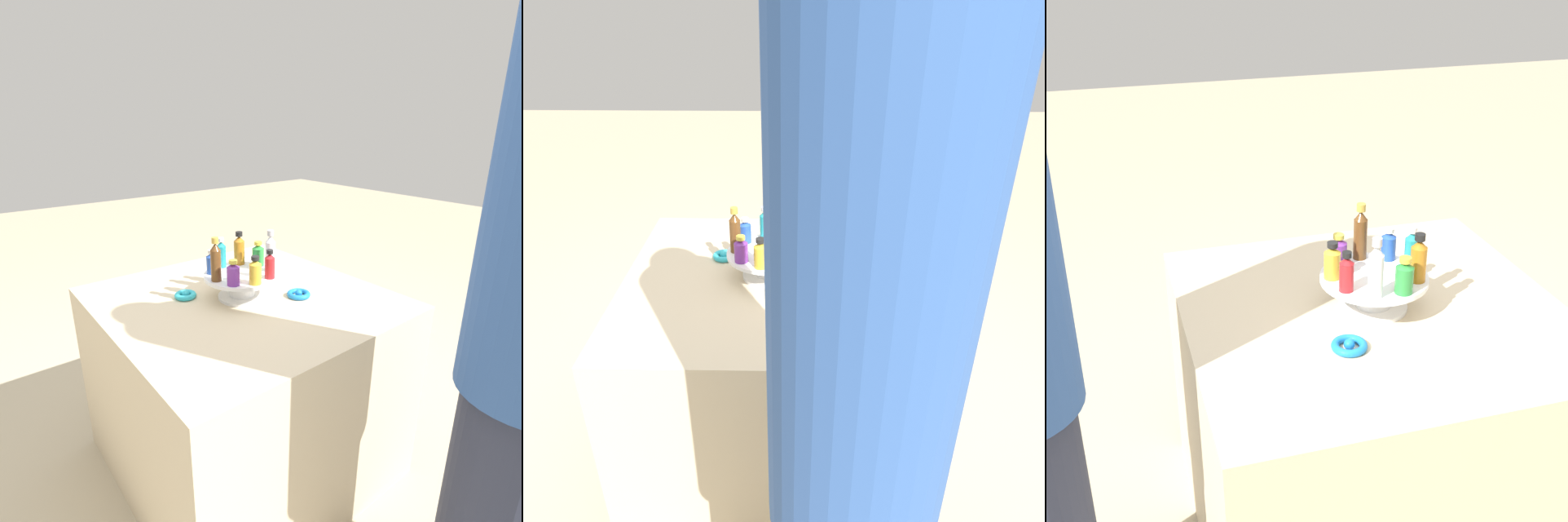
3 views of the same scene
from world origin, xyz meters
The scene contains 15 objects.
ground_plane centered at (0.00, 0.00, 0.00)m, with size 12.00×12.00×0.00m, color tan.
party_table centered at (0.00, 0.00, 0.36)m, with size 0.94×0.94×0.71m.
display_stand centered at (0.00, 0.00, 0.77)m, with size 0.27×0.27×0.09m.
bottle_clear centered at (-0.04, -0.10, 0.87)m, with size 0.04×0.04×0.15m.
bottle_green centered at (0.03, -0.10, 0.84)m, with size 0.04×0.04×0.09m.
bottle_amber centered at (0.09, -0.05, 0.86)m, with size 0.04×0.04×0.12m.
bottle_teal centered at (0.10, 0.02, 0.85)m, with size 0.03×0.03×0.11m.
bottle_blue centered at (0.07, 0.08, 0.84)m, with size 0.04×0.04×0.09m.
bottle_brown centered at (0.00, 0.10, 0.87)m, with size 0.04×0.04×0.15m.
bottle_purple centered at (-0.07, 0.08, 0.84)m, with size 0.04×0.04×0.09m.
bottle_gold centered at (-0.10, 0.02, 0.85)m, with size 0.04×0.04×0.10m.
bottle_red centered at (-0.09, -0.05, 0.85)m, with size 0.03×0.03×0.10m.
ribbon_bow_teal centered at (0.12, 0.16, 0.72)m, with size 0.08×0.08×0.03m.
ribbon_bow_blue centered at (-0.12, -0.16, 0.72)m, with size 0.08×0.08×0.03m.
person_figure centered at (-0.84, -0.18, 0.87)m, with size 0.29×0.29×1.73m.
Camera 2 is at (-1.44, -0.07, 1.54)m, focal length 35.00 mm.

